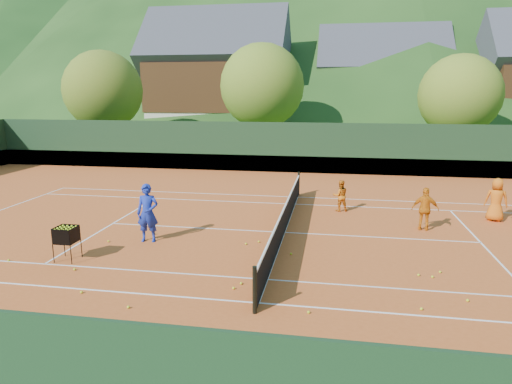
% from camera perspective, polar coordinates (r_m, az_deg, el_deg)
% --- Properties ---
extents(ground, '(400.00, 400.00, 0.00)m').
position_cam_1_polar(ground, '(15.95, 3.58, -5.14)').
color(ground, '#2C5319').
rests_on(ground, ground).
extents(clay_court, '(40.00, 24.00, 0.02)m').
position_cam_1_polar(clay_court, '(15.95, 3.58, -5.10)').
color(clay_court, '#BC501E').
rests_on(clay_court, ground).
extents(coach, '(0.75, 0.54, 1.91)m').
position_cam_1_polar(coach, '(15.16, -13.38, -2.57)').
color(coach, '#182B9E').
rests_on(coach, clay_court).
extents(student_a, '(0.72, 0.62, 1.28)m').
position_cam_1_polar(student_a, '(18.87, 10.50, -0.46)').
color(student_a, '#CD6712').
rests_on(student_a, clay_court).
extents(student_b, '(0.94, 0.48, 1.54)m').
position_cam_1_polar(student_b, '(17.03, 20.39, -2.01)').
color(student_b, orange).
rests_on(student_b, clay_court).
extents(student_c, '(0.91, 0.71, 1.65)m').
position_cam_1_polar(student_c, '(19.33, 27.83, -0.85)').
color(student_c, '#D56312').
rests_on(student_c, clay_court).
extents(tennis_ball_0, '(0.07, 0.07, 0.07)m').
position_cam_1_polar(tennis_ball_0, '(11.56, -2.81, -11.90)').
color(tennis_ball_0, '#C1D623').
rests_on(tennis_ball_0, clay_court).
extents(tennis_ball_1, '(0.07, 0.07, 0.07)m').
position_cam_1_polar(tennis_ball_1, '(10.47, 6.59, -14.70)').
color(tennis_ball_1, '#C1D623').
rests_on(tennis_ball_1, clay_court).
extents(tennis_ball_2, '(0.07, 0.07, 0.07)m').
position_cam_1_polar(tennis_ball_2, '(13.48, 0.97, -8.23)').
color(tennis_ball_2, '#C1D623').
rests_on(tennis_ball_2, clay_court).
extents(tennis_ball_4, '(0.07, 0.07, 0.07)m').
position_cam_1_polar(tennis_ball_4, '(13.83, 4.40, -7.71)').
color(tennis_ball_4, '#C1D623').
rests_on(tennis_ball_4, clay_court).
extents(tennis_ball_5, '(0.07, 0.07, 0.07)m').
position_cam_1_polar(tennis_ball_5, '(14.86, 0.35, -6.22)').
color(tennis_ball_5, '#C1D623').
rests_on(tennis_ball_5, clay_court).
extents(tennis_ball_6, '(0.07, 0.07, 0.07)m').
position_cam_1_polar(tennis_ball_6, '(13.60, -21.74, -8.97)').
color(tennis_ball_6, '#C1D623').
rests_on(tennis_ball_6, clay_court).
extents(tennis_ball_7, '(0.07, 0.07, 0.07)m').
position_cam_1_polar(tennis_ball_7, '(11.18, 19.97, -13.57)').
color(tennis_ball_7, '#C1D623').
rests_on(tennis_ball_7, clay_court).
extents(tennis_ball_8, '(0.07, 0.07, 0.07)m').
position_cam_1_polar(tennis_ball_8, '(8.61, -8.94, -21.34)').
color(tennis_ball_8, '#C1D623').
rests_on(tennis_ball_8, clay_court).
extents(tennis_ball_9, '(0.07, 0.07, 0.07)m').
position_cam_1_polar(tennis_ball_9, '(11.01, -15.67, -13.68)').
color(tennis_ball_9, '#C1D623').
rests_on(tennis_ball_9, clay_court).
extents(tennis_ball_10, '(0.07, 0.07, 0.07)m').
position_cam_1_polar(tennis_ball_10, '(9.40, 4.22, -18.05)').
color(tennis_ball_10, '#C1D623').
rests_on(tennis_ball_10, clay_court).
extents(tennis_ball_11, '(0.07, 0.07, 0.07)m').
position_cam_1_polar(tennis_ball_11, '(16.06, -12.57, -5.09)').
color(tennis_ball_11, '#C1D623').
rests_on(tennis_ball_11, clay_court).
extents(tennis_ball_13, '(0.07, 0.07, 0.07)m').
position_cam_1_polar(tennis_ball_13, '(13.04, 19.66, -9.74)').
color(tennis_ball_13, '#C1D623').
rests_on(tennis_ball_13, clay_court).
extents(tennis_ball_14, '(0.07, 0.07, 0.07)m').
position_cam_1_polar(tennis_ball_14, '(8.63, 18.30, -21.77)').
color(tennis_ball_14, '#C1D623').
rests_on(tennis_ball_14, clay_court).
extents(tennis_ball_17, '(0.07, 0.07, 0.07)m').
position_cam_1_polar(tennis_ball_17, '(12.10, -20.99, -11.61)').
color(tennis_ball_17, '#C1D623').
rests_on(tennis_ball_17, clay_court).
extents(tennis_ball_18, '(0.07, 0.07, 0.07)m').
position_cam_1_polar(tennis_ball_18, '(14.68, -1.26, -6.47)').
color(tennis_ball_18, '#C1D623').
rests_on(tennis_ball_18, clay_court).
extents(tennis_ball_19, '(0.07, 0.07, 0.07)m').
position_cam_1_polar(tennis_ball_19, '(13.45, 22.02, -9.24)').
color(tennis_ball_19, '#C1D623').
rests_on(tennis_ball_19, clay_court).
extents(tennis_ball_20, '(0.07, 0.07, 0.07)m').
position_cam_1_polar(tennis_ball_20, '(8.73, -7.88, -20.77)').
color(tennis_ball_20, '#C1D623').
rests_on(tennis_ball_20, clay_court).
extents(tennis_ball_21, '(0.07, 0.07, 0.07)m').
position_cam_1_polar(tennis_ball_21, '(12.00, 24.93, -12.18)').
color(tennis_ball_21, '#C1D623').
rests_on(tennis_ball_21, clay_court).
extents(tennis_ball_23, '(0.07, 0.07, 0.07)m').
position_cam_1_polar(tennis_ball_23, '(10.11, -20.24, -16.52)').
color(tennis_ball_23, '#C1D623').
rests_on(tennis_ball_23, clay_court).
extents(tennis_ball_24, '(0.07, 0.07, 0.07)m').
position_cam_1_polar(tennis_ball_24, '(13.04, 21.19, -9.86)').
color(tennis_ball_24, '#C1D623').
rests_on(tennis_ball_24, clay_court).
extents(tennis_ball_25, '(0.07, 0.07, 0.07)m').
position_cam_1_polar(tennis_ball_25, '(9.50, 24.19, -18.87)').
color(tennis_ball_25, '#C1D623').
rests_on(tennis_ball_25, clay_court).
extents(tennis_ball_26, '(0.07, 0.07, 0.07)m').
position_cam_1_polar(tennis_ball_26, '(15.10, -28.53, -7.50)').
color(tennis_ball_26, '#C1D623').
rests_on(tennis_ball_26, clay_court).
extents(tennis_ball_27, '(0.07, 0.07, 0.07)m').
position_cam_1_polar(tennis_ball_27, '(11.81, -1.87, -11.34)').
color(tennis_ball_27, '#C1D623').
rests_on(tennis_ball_27, clay_court).
extents(tennis_ball_28, '(0.07, 0.07, 0.07)m').
position_cam_1_polar(tennis_ball_28, '(15.66, -17.97, -5.87)').
color(tennis_ball_28, '#C1D623').
rests_on(tennis_ball_28, clay_court).
extents(tennis_ball_29, '(0.07, 0.07, 0.07)m').
position_cam_1_polar(tennis_ball_29, '(10.19, -27.79, -17.00)').
color(tennis_ball_29, '#C1D623').
rests_on(tennis_ball_29, clay_court).
extents(court_lines, '(23.83, 11.03, 0.00)m').
position_cam_1_polar(court_lines, '(15.94, 3.58, -5.06)').
color(court_lines, white).
rests_on(court_lines, clay_court).
extents(tennis_net, '(0.10, 12.07, 1.10)m').
position_cam_1_polar(tennis_net, '(15.80, 3.60, -3.34)').
color(tennis_net, black).
rests_on(tennis_net, clay_court).
extents(perimeter_fence, '(40.40, 24.24, 3.00)m').
position_cam_1_polar(perimeter_fence, '(15.61, 3.64, -0.70)').
color(perimeter_fence, black).
rests_on(perimeter_fence, clay_court).
extents(ball_hopper, '(0.57, 0.57, 1.00)m').
position_cam_1_polar(ball_hopper, '(14.27, -22.64, -5.03)').
color(ball_hopper, black).
rests_on(ball_hopper, clay_court).
extents(chalet_left, '(13.80, 9.93, 12.92)m').
position_cam_1_polar(chalet_left, '(46.59, -4.76, 13.48)').
color(chalet_left, beige).
rests_on(chalet_left, ground).
extents(chalet_mid, '(12.65, 8.82, 11.45)m').
position_cam_1_polar(chalet_mid, '(49.31, 15.27, 12.27)').
color(chalet_mid, beige).
rests_on(chalet_mid, ground).
extents(tree_a, '(6.00, 6.00, 7.88)m').
position_cam_1_polar(tree_a, '(37.50, -18.61, 11.94)').
color(tree_a, '#422C1A').
rests_on(tree_a, ground).
extents(tree_b, '(6.40, 6.40, 8.40)m').
position_cam_1_polar(tree_b, '(35.56, 0.75, 13.10)').
color(tree_b, '#41271A').
rests_on(tree_b, ground).
extents(tree_c, '(5.60, 5.60, 7.35)m').
position_cam_1_polar(tree_c, '(35.13, 24.09, 10.99)').
color(tree_c, '#402719').
rests_on(tree_c, ground).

